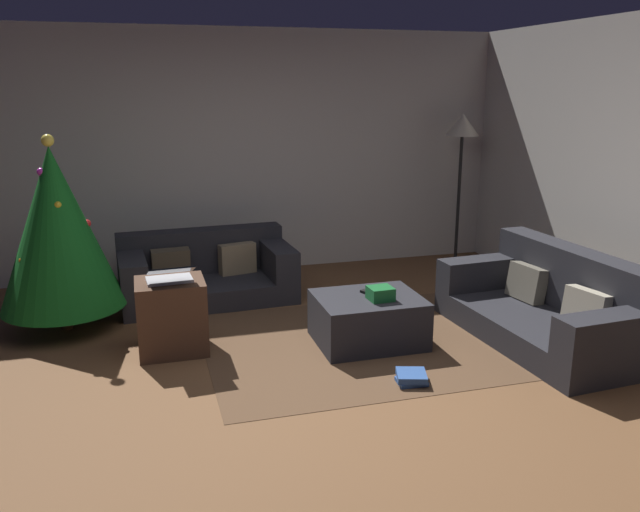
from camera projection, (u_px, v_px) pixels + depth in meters
ground_plane at (293, 394)px, 4.36m from camera, size 6.40×6.40×0.00m
rear_partition at (223, 154)px, 6.94m from camera, size 6.40×0.12×2.60m
couch_left at (206, 272)px, 6.29m from camera, size 1.67×0.96×0.63m
couch_right at (551, 307)px, 5.24m from camera, size 1.01×1.86×0.73m
ottoman at (368, 320)px, 5.18m from camera, size 0.83×0.67×0.39m
gift_box at (380, 293)px, 5.05m from camera, size 0.20×0.18×0.10m
tv_remote at (369, 293)px, 5.19m from camera, size 0.12×0.17×0.02m
christmas_tree at (57, 228)px, 5.30m from camera, size 1.01×1.01×1.64m
side_table at (172, 316)px, 4.99m from camera, size 0.52×0.44×0.58m
laptop at (170, 276)px, 4.85m from camera, size 0.36×0.40×0.17m
book_stack at (411, 378)px, 4.51m from camera, size 0.26×0.26×0.08m
corner_lamp at (462, 137)px, 7.11m from camera, size 0.36×0.36×1.71m
area_rug at (368, 342)px, 5.23m from camera, size 2.60×2.00×0.01m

